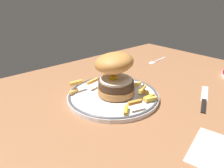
{
  "coord_description": "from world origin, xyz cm",
  "views": [
    {
      "loc": [
        -35.24,
        -36.99,
        28.56
      ],
      "look_at": [
        -0.43,
        2.73,
        4.6
      ],
      "focal_mm": 32.46,
      "sensor_mm": 36.0,
      "label": 1
    }
  ],
  "objects": [
    {
      "name": "spoon",
      "position": [
        36.35,
        15.98,
        0.36
      ],
      "size": [
        13.4,
        2.99,
        0.9
      ],
      "color": "silver",
      "rests_on": "ground_plane"
    },
    {
      "name": "fries_pile",
      "position": [
        1.07,
        -0.08,
        2.82
      ],
      "size": [
        20.93,
        20.79,
        2.9
      ],
      "color": "gold",
      "rests_on": "dinner_plate"
    },
    {
      "name": "knife",
      "position": [
        18.61,
        -15.99,
        0.26
      ],
      "size": [
        17.05,
        8.71,
        0.7
      ],
      "color": "black",
      "rests_on": "ground_plane"
    },
    {
      "name": "dinner_plate",
      "position": [
        -0.43,
        2.73,
        0.84
      ],
      "size": [
        26.78,
        26.78,
        1.6
      ],
      "color": "silver",
      "rests_on": "ground_plane"
    },
    {
      "name": "ground_plane",
      "position": [
        0.0,
        0.0,
        -2.0
      ],
      "size": [
        125.91,
        81.32,
        4.0
      ],
      "primitive_type": "cube",
      "color": "#8F5C3B"
    },
    {
      "name": "burger",
      "position": [
        0.61,
        2.68,
        7.77
      ],
      "size": [
        15.92,
        16.0,
        12.57
      ],
      "color": "#B8773E",
      "rests_on": "dinner_plate"
    }
  ]
}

